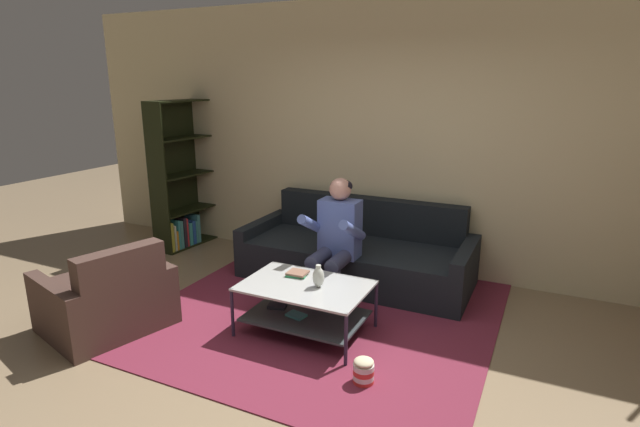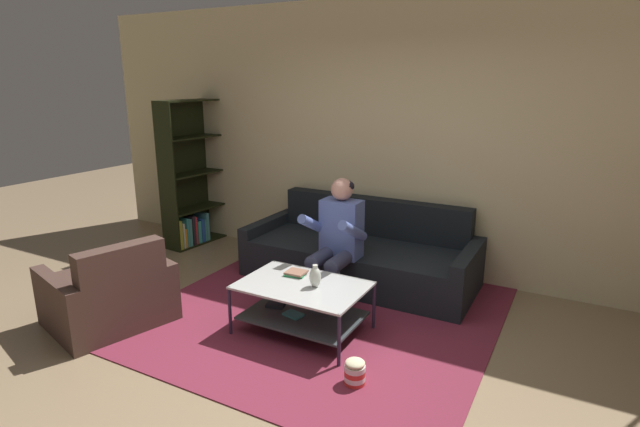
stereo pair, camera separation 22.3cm
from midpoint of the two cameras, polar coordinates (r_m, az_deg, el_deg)
ground at (r=3.79m, az=-1.91°, el=-18.13°), size 16.80×16.80×0.00m
back_partition at (r=5.46m, az=11.30°, el=8.31°), size 8.40×0.12×2.90m
couch at (r=5.32m, az=5.87°, el=-4.79°), size 2.39×0.99×0.82m
person_seated_center at (r=4.70m, az=3.25°, el=-2.68°), size 0.50×0.58×1.18m
coffee_table at (r=4.22m, az=-0.53°, el=-9.87°), size 1.04×0.69×0.43m
area_rug at (r=4.76m, az=2.37°, el=-10.62°), size 3.00×3.23×0.01m
vase at (r=4.08m, az=1.02°, el=-7.24°), size 0.10×0.10×0.19m
book_stack at (r=4.34m, az=-1.32°, el=-6.85°), size 0.19×0.17×0.03m
bookshelf at (r=6.57m, az=-13.51°, el=2.75°), size 0.39×0.98×1.82m
armchair at (r=4.70m, az=-21.66°, el=-8.62°), size 1.05×1.12×0.78m
popcorn_tub at (r=3.67m, az=5.82°, el=-17.62°), size 0.15×0.15×0.20m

